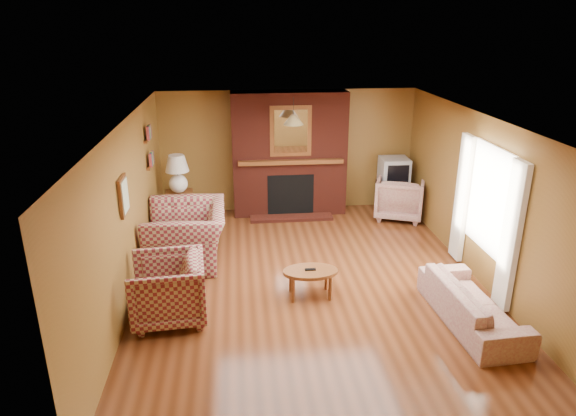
{
  "coord_description": "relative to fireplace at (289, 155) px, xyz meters",
  "views": [
    {
      "loc": [
        -1.01,
        -6.65,
        3.66
      ],
      "look_at": [
        -0.27,
        0.6,
        0.97
      ],
      "focal_mm": 32.0,
      "sensor_mm": 36.0,
      "label": 1
    }
  ],
  "objects": [
    {
      "name": "ceiling",
      "position": [
        0.0,
        -2.98,
        1.22
      ],
      "size": [
        6.5,
        6.5,
        0.0
      ],
      "primitive_type": "plane",
      "rotation": [
        3.14,
        0.0,
        0.0
      ],
      "color": "white",
      "rests_on": "wall_back"
    },
    {
      "name": "window_right",
      "position": [
        2.45,
        -3.18,
        -0.06
      ],
      "size": [
        0.1,
        1.85,
        2.0
      ],
      "color": "beige",
      "rests_on": "wall_right"
    },
    {
      "name": "wall_back",
      "position": [
        0.0,
        0.27,
        0.02
      ],
      "size": [
        6.5,
        0.0,
        6.5
      ],
      "primitive_type": "plane",
      "rotation": [
        1.57,
        0.0,
        0.0
      ],
      "color": "olive",
      "rests_on": "floor"
    },
    {
      "name": "fireplace",
      "position": [
        0.0,
        0.0,
        0.0
      ],
      "size": [
        2.2,
        0.82,
        2.4
      ],
      "color": "#4F1A11",
      "rests_on": "floor"
    },
    {
      "name": "floral_armchair",
      "position": [
        2.11,
        -0.5,
        -0.77
      ],
      "size": [
        1.15,
        1.16,
        0.82
      ],
      "primitive_type": "imported",
      "rotation": [
        0.0,
        0.0,
        2.76
      ],
      "color": "#BDB492",
      "rests_on": "floor"
    },
    {
      "name": "side_table",
      "position": [
        -2.1,
        -0.53,
        -0.85
      ],
      "size": [
        0.54,
        0.54,
        0.67
      ],
      "primitive_type": "cube",
      "rotation": [
        0.0,
        0.0,
        0.08
      ],
      "color": "brown",
      "rests_on": "floor"
    },
    {
      "name": "plaid_loveseat",
      "position": [
        -1.85,
        -2.05,
        -0.73
      ],
      "size": [
        1.26,
        1.43,
        0.91
      ],
      "primitive_type": "imported",
      "rotation": [
        0.0,
        0.0,
        -1.55
      ],
      "color": "maroon",
      "rests_on": "floor"
    },
    {
      "name": "wall_front",
      "position": [
        0.0,
        -6.23,
        0.02
      ],
      "size": [
        6.5,
        0.0,
        6.5
      ],
      "primitive_type": "plane",
      "rotation": [
        -1.57,
        0.0,
        0.0
      ],
      "color": "olive",
      "rests_on": "floor"
    },
    {
      "name": "floor",
      "position": [
        0.0,
        -2.98,
        -1.18
      ],
      "size": [
        6.5,
        6.5,
        0.0
      ],
      "primitive_type": "plane",
      "color": "#4F2611",
      "rests_on": "ground"
    },
    {
      "name": "wall_left",
      "position": [
        -2.5,
        -2.98,
        0.02
      ],
      "size": [
        0.0,
        6.5,
        6.5
      ],
      "primitive_type": "plane",
      "rotation": [
        1.57,
        0.0,
        1.57
      ],
      "color": "olive",
      "rests_on": "floor"
    },
    {
      "name": "botanical_print",
      "position": [
        -2.47,
        -3.28,
        0.37
      ],
      "size": [
        0.05,
        0.4,
        0.5
      ],
      "color": "brown",
      "rests_on": "wall_left"
    },
    {
      "name": "floral_sofa",
      "position": [
        1.9,
        -4.21,
        -0.92
      ],
      "size": [
        0.81,
        1.85,
        0.53
      ],
      "primitive_type": "imported",
      "rotation": [
        0.0,
        0.0,
        1.63
      ],
      "color": "#BDB492",
      "rests_on": "floor"
    },
    {
      "name": "coffee_table",
      "position": [
        -0.06,
        -3.34,
        -0.84
      ],
      "size": [
        0.77,
        0.47,
        0.42
      ],
      "color": "brown",
      "rests_on": "floor"
    },
    {
      "name": "plaid_armchair",
      "position": [
        -1.95,
        -3.74,
        -0.76
      ],
      "size": [
        1.01,
        0.98,
        0.85
      ],
      "primitive_type": "imported",
      "rotation": [
        0.0,
        0.0,
        -1.49
      ],
      "color": "maroon",
      "rests_on": "floor"
    },
    {
      "name": "table_lamp",
      "position": [
        -2.1,
        -0.53,
        -0.12
      ],
      "size": [
        0.43,
        0.43,
        0.71
      ],
      "color": "white",
      "rests_on": "side_table"
    },
    {
      "name": "crt_tv",
      "position": [
        2.05,
        -0.19,
        -0.31
      ],
      "size": [
        0.55,
        0.55,
        0.5
      ],
      "color": "#ACAEB4",
      "rests_on": "tv_stand"
    },
    {
      "name": "pendant_light",
      "position": [
        0.0,
        -0.68,
        0.82
      ],
      "size": [
        0.36,
        0.36,
        0.48
      ],
      "color": "black",
      "rests_on": "ceiling"
    },
    {
      "name": "wall_right",
      "position": [
        2.5,
        -2.98,
        0.02
      ],
      "size": [
        0.0,
        6.5,
        6.5
      ],
      "primitive_type": "plane",
      "rotation": [
        1.57,
        0.0,
        -1.57
      ],
      "color": "olive",
      "rests_on": "floor"
    },
    {
      "name": "tv_stand",
      "position": [
        2.05,
        -0.18,
        -0.87
      ],
      "size": [
        0.57,
        0.52,
        0.62
      ],
      "primitive_type": "cube",
      "rotation": [
        0.0,
        0.0,
        0.0
      ],
      "color": "black",
      "rests_on": "floor"
    },
    {
      "name": "bookshelf",
      "position": [
        -2.44,
        -1.08,
        0.48
      ],
      "size": [
        0.09,
        0.55,
        0.71
      ],
      "color": "brown",
      "rests_on": "wall_left"
    }
  ]
}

